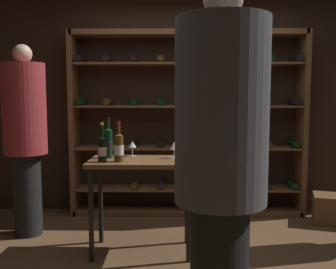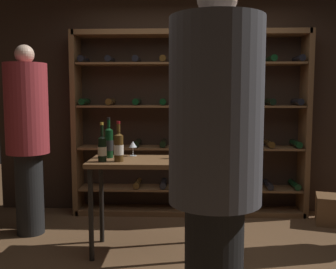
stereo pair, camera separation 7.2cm
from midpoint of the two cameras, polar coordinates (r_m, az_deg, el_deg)
ground_plane at (r=3.42m, az=4.67°, el=-18.96°), size 9.36×9.36×0.00m
back_wall at (r=4.78m, az=3.92°, el=5.03°), size 4.80×0.10×2.73m
wine_rack at (r=4.58m, az=3.89°, el=1.53°), size 2.77×0.32×2.18m
tasting_table at (r=3.50m, az=-3.30°, el=-5.70°), size 0.94×0.53×0.86m
person_guest_khaki at (r=4.15m, az=-19.61°, el=0.54°), size 0.43×0.43×1.93m
person_bystander_red_print at (r=2.02m, az=8.02°, el=-3.30°), size 0.48×0.48×2.01m
wine_bottle_red_label at (r=3.59m, az=-8.17°, el=-1.17°), size 0.08×0.08×0.37m
wine_bottle_gold_foil at (r=3.38m, az=-6.70°, el=-1.82°), size 0.09×0.09×0.35m
wine_bottle_black_capsule at (r=3.39m, az=-9.11°, el=-1.99°), size 0.08×0.08×0.34m
wine_glass_stemmed_center at (r=3.52m, az=1.52°, el=-1.79°), size 0.07×0.07×0.15m
wine_glass_stemmed_right at (r=3.67m, az=-4.65°, el=-1.56°), size 0.08×0.08×0.14m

